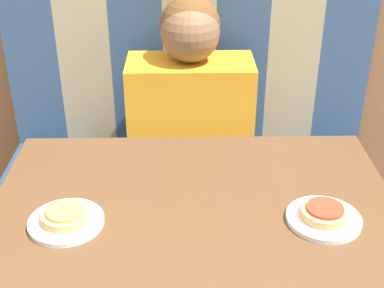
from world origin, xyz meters
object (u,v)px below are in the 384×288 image
(person, at_px, (190,94))
(plate_left, at_px, (66,222))
(pizza_left, at_px, (65,215))
(plate_right, at_px, (324,219))
(pizza_right, at_px, (325,212))

(person, height_order, plate_left, person)
(plate_left, relative_size, pizza_left, 1.59)
(plate_right, relative_size, pizza_right, 1.59)
(plate_right, bearing_deg, person, 111.11)
(plate_left, distance_m, plate_right, 0.59)
(person, relative_size, pizza_right, 5.99)
(person, distance_m, plate_right, 0.81)
(plate_right, bearing_deg, pizza_left, -180.00)
(plate_left, bearing_deg, plate_right, 0.00)
(plate_right, xyz_separation_m, pizza_left, (-0.59, -0.00, 0.02))
(pizza_right, bearing_deg, person, 111.11)
(plate_right, height_order, pizza_left, pizza_left)
(plate_left, height_order, pizza_right, pizza_right)
(person, relative_size, plate_right, 3.76)
(person, bearing_deg, pizza_right, -68.89)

